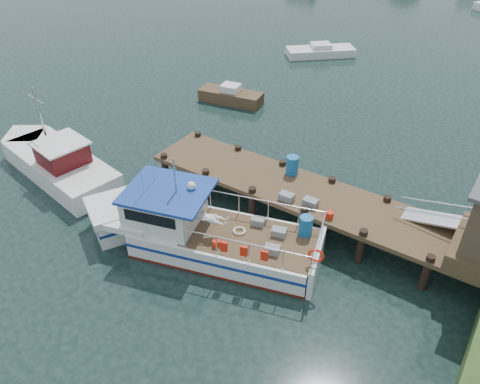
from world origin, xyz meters
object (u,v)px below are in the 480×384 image
Objects in this scene: moored_rowboat at (231,96)px; moored_a at (321,51)px; dock at (432,218)px; work_boat at (57,161)px; lobster_boat at (196,230)px.

moored_rowboat reaches higher than moored_a.
work_boat reaches higher than dock.
moored_rowboat is at bearing 88.77° from work_boat.
lobster_boat is 1.18× the size of work_boat.
lobster_boat is 14.13m from moored_rowboat.
lobster_boat is (-7.84, -4.20, -1.35)m from dock.
dock is at bearing -9.24° from moored_rowboat.
moored_rowboat is (2.31, 11.88, -0.27)m from work_boat.
moored_rowboat is 0.82× the size of moored_a.
dock is at bearing 12.17° from lobster_boat.
moored_rowboat is at bearing 151.11° from dock.
work_boat is 2.00× the size of moored_rowboat.
dock is 16.92m from moored_rowboat.
work_boat is at bearing -120.17° from moored_a.
dock is 1.64× the size of lobster_boat.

